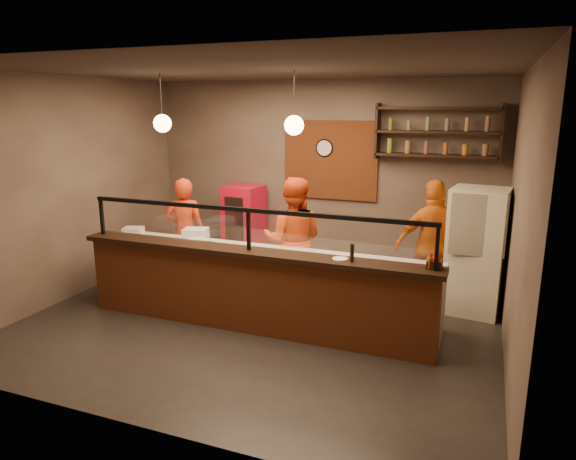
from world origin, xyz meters
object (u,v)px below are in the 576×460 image
at_px(wall_clock, 325,148).
at_px(cook_right, 434,246).
at_px(cook_left, 185,232).
at_px(fridge, 476,251).
at_px(red_cooler, 244,226).
at_px(pizza_dough, 336,258).
at_px(pepper_mill, 352,253).
at_px(condiment_caddy, 435,265).
at_px(cook_mid, 293,240).

relative_size(wall_clock, cook_right, 0.16).
bearing_deg(cook_left, fridge, 168.47).
bearing_deg(fridge, cook_right, -162.08).
height_order(fridge, red_cooler, fridge).
bearing_deg(fridge, wall_clock, 164.04).
bearing_deg(pizza_dough, pepper_mill, -58.76).
relative_size(red_cooler, pepper_mill, 6.88).
xyz_separation_m(cook_right, pepper_mill, (-0.75, -1.60, 0.25)).
xyz_separation_m(pizza_dough, condiment_caddy, (1.24, -0.48, 0.20)).
xyz_separation_m(red_cooler, pepper_mill, (2.56, -2.47, 0.45)).
distance_m(cook_left, pepper_mill, 3.28).
height_order(fridge, pizza_dough, fridge).
distance_m(cook_left, cook_right, 3.77).
distance_m(cook_left, fridge, 4.33).
distance_m(fridge, red_cooler, 3.94).
height_order(pizza_dough, condiment_caddy, condiment_caddy).
bearing_deg(pepper_mill, pizza_dough, 121.24).
height_order(cook_left, pepper_mill, cook_left).
bearing_deg(wall_clock, cook_left, -140.09).
xyz_separation_m(cook_left, red_cooler, (0.44, 1.20, -0.14)).
height_order(cook_left, red_cooler, cook_left).
bearing_deg(pizza_dough, wall_clock, 111.17).
bearing_deg(cook_mid, red_cooler, -55.23).
bearing_deg(condiment_caddy, fridge, 76.14).
xyz_separation_m(cook_mid, pepper_mill, (1.16, -1.17, 0.25)).
xyz_separation_m(cook_left, pizza_dough, (2.67, -0.71, 0.05)).
bearing_deg(wall_clock, pizza_dough, -68.83).
relative_size(cook_mid, pepper_mill, 8.72).
xyz_separation_m(cook_right, fridge, (0.55, 0.10, -0.05)).
distance_m(cook_right, pepper_mill, 1.78).
bearing_deg(fridge, red_cooler, 176.14).
bearing_deg(red_cooler, cook_mid, -36.58).
relative_size(cook_right, fridge, 1.06).
xyz_separation_m(cook_left, cook_mid, (1.85, -0.10, 0.06)).
relative_size(cook_left, red_cooler, 1.19).
bearing_deg(cook_mid, pizza_dough, 130.41).
bearing_deg(red_cooler, fridge, -5.24).
bearing_deg(cook_mid, cook_right, 179.90).
xyz_separation_m(cook_left, pepper_mill, (3.01, -1.27, 0.31)).
distance_m(cook_left, red_cooler, 1.29).
xyz_separation_m(red_cooler, condiment_caddy, (3.46, -2.39, 0.39)).
bearing_deg(pepper_mill, condiment_caddy, 4.93).
distance_m(wall_clock, pizza_dough, 2.66).
distance_m(cook_mid, red_cooler, 1.92).
xyz_separation_m(cook_left, condiment_caddy, (3.91, -1.19, 0.25)).
distance_m(wall_clock, cook_left, 2.66).
distance_m(cook_mid, fridge, 2.51).
bearing_deg(cook_mid, pepper_mill, 121.91).
distance_m(pizza_dough, condiment_caddy, 1.35).
distance_m(red_cooler, condiment_caddy, 4.23).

